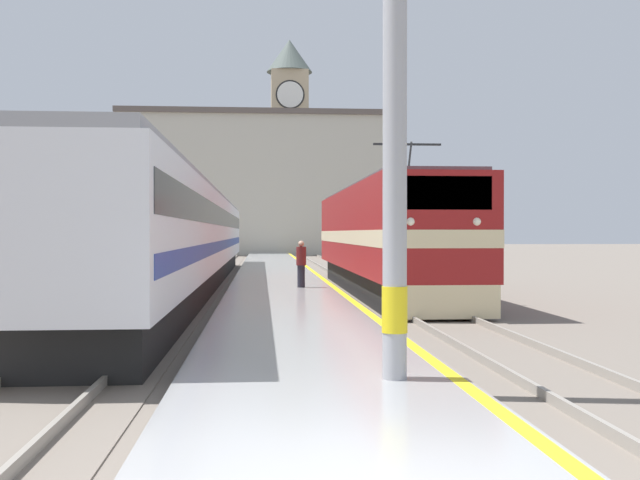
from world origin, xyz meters
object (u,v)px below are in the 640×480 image
object	(u,v)px
locomotive_train	(383,238)
person_on_platform	(301,263)
clock_tower	(289,139)
passenger_train	(187,236)
catenary_mast	(400,43)

from	to	relation	value
locomotive_train	person_on_platform	world-z (taller)	locomotive_train
locomotive_train	clock_tower	world-z (taller)	clock_tower
locomotive_train	clock_tower	xyz separation A→B (m)	(-1.30, 53.51, 10.19)
passenger_train	clock_tower	size ratio (longest dim) A/B	1.73
locomotive_train	catenary_mast	xyz separation A→B (m)	(-2.52, -16.76, 2.64)
locomotive_train	clock_tower	distance (m)	54.48
locomotive_train	person_on_platform	bearing A→B (deg)	-169.35
passenger_train	catenary_mast	size ratio (longest dim) A/B	4.45
catenary_mast	clock_tower	distance (m)	70.69
passenger_train	catenary_mast	world-z (taller)	catenary_mast
locomotive_train	clock_tower	size ratio (longest dim) A/B	0.79
person_on_platform	clock_tower	xyz separation A→B (m)	(1.63, 54.06, 11.05)
passenger_train	person_on_platform	distance (m)	5.66
catenary_mast	clock_tower	world-z (taller)	clock_tower
person_on_platform	clock_tower	distance (m)	55.20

